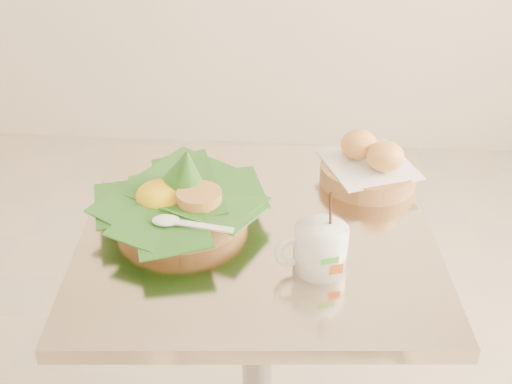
# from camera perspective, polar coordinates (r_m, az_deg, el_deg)

# --- Properties ---
(cafe_table) EXTENTS (0.75, 0.75, 0.75)m
(cafe_table) POSITION_cam_1_polar(r_m,az_deg,el_deg) (1.44, 0.08, -10.21)
(cafe_table) COLOR gray
(cafe_table) RESTS_ON floor
(rice_basket) EXTENTS (0.34, 0.34, 0.17)m
(rice_basket) POSITION_cam_1_polar(r_m,az_deg,el_deg) (1.32, -6.75, -0.48)
(rice_basket) COLOR #A87848
(rice_basket) RESTS_ON cafe_table
(bread_basket) EXTENTS (0.24, 0.24, 0.11)m
(bread_basket) POSITION_cam_1_polar(r_m,az_deg,el_deg) (1.45, 10.02, 2.26)
(bread_basket) COLOR #A87848
(bread_basket) RESTS_ON cafe_table
(coffee_mug) EXTENTS (0.13, 0.10, 0.17)m
(coffee_mug) POSITION_cam_1_polar(r_m,az_deg,el_deg) (1.17, 5.63, -4.92)
(coffee_mug) COLOR white
(coffee_mug) RESTS_ON cafe_table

